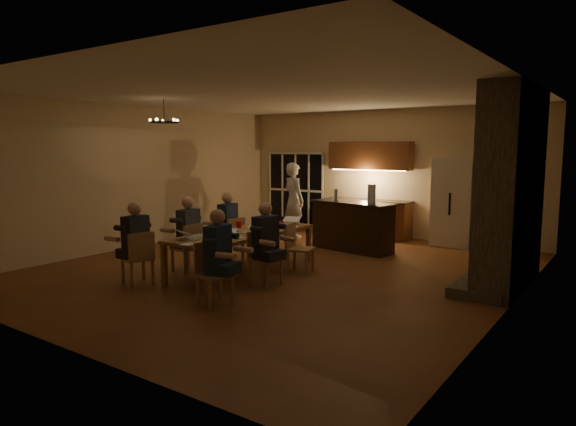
# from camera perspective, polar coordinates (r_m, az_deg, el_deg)

# --- Properties ---
(floor) EXTENTS (9.00, 9.00, 0.00)m
(floor) POSITION_cam_1_polar(r_m,az_deg,el_deg) (9.62, -0.72, -6.24)
(floor) COLOR brown
(floor) RESTS_ON ground
(back_wall) EXTENTS (8.00, 0.04, 3.20)m
(back_wall) POSITION_cam_1_polar(r_m,az_deg,el_deg) (13.30, 10.71, 4.34)
(back_wall) COLOR #CBB18F
(back_wall) RESTS_ON ground
(left_wall) EXTENTS (0.04, 9.00, 3.20)m
(left_wall) POSITION_cam_1_polar(r_m,az_deg,el_deg) (12.16, -16.36, 3.92)
(left_wall) COLOR #CBB18F
(left_wall) RESTS_ON ground
(right_wall) EXTENTS (0.04, 9.00, 3.20)m
(right_wall) POSITION_cam_1_polar(r_m,az_deg,el_deg) (7.76, 24.18, 1.87)
(right_wall) COLOR #CBB18F
(right_wall) RESTS_ON ground
(ceiling) EXTENTS (8.00, 9.00, 0.04)m
(ceiling) POSITION_cam_1_polar(r_m,az_deg,el_deg) (9.40, -0.75, 13.21)
(ceiling) COLOR white
(ceiling) RESTS_ON back_wall
(french_doors) EXTENTS (1.86, 0.08, 2.10)m
(french_doors) POSITION_cam_1_polar(r_m,az_deg,el_deg) (14.61, 0.88, 2.55)
(french_doors) COLOR black
(french_doors) RESTS_ON ground
(fireplace) EXTENTS (0.58, 2.50, 3.20)m
(fireplace) POSITION_cam_1_polar(r_m,az_deg,el_deg) (9.00, 23.62, 2.54)
(fireplace) COLOR #64584E
(fireplace) RESTS_ON ground
(kitchenette) EXTENTS (2.24, 0.68, 2.40)m
(kitchenette) POSITION_cam_1_polar(r_m,az_deg,el_deg) (13.17, 8.91, 2.61)
(kitchenette) COLOR brown
(kitchenette) RESTS_ON ground
(refrigerator) EXTENTS (0.90, 0.68, 2.00)m
(refrigerator) POSITION_cam_1_polar(r_m,az_deg,el_deg) (12.34, 18.01, 1.10)
(refrigerator) COLOR beige
(refrigerator) RESTS_ON ground
(dining_table) EXTENTS (1.10, 2.96, 0.75)m
(dining_table) POSITION_cam_1_polar(r_m,az_deg,el_deg) (9.29, -5.00, -4.38)
(dining_table) COLOR #A57E42
(dining_table) RESTS_ON ground
(bar_island) EXTENTS (1.98, 0.97, 1.08)m
(bar_island) POSITION_cam_1_polar(r_m,az_deg,el_deg) (11.32, 7.18, -1.47)
(bar_island) COLOR black
(bar_island) RESTS_ON ground
(chair_left_near) EXTENTS (0.54, 0.54, 0.89)m
(chair_left_near) POSITION_cam_1_polar(r_m,az_deg,el_deg) (8.83, -16.42, -4.80)
(chair_left_near) COLOR tan
(chair_left_near) RESTS_ON ground
(chair_left_mid) EXTENTS (0.48, 0.48, 0.89)m
(chair_left_mid) POSITION_cam_1_polar(r_m,az_deg,el_deg) (9.52, -11.22, -3.78)
(chair_left_mid) COLOR tan
(chair_left_mid) RESTS_ON ground
(chair_left_far) EXTENTS (0.49, 0.49, 0.89)m
(chair_left_far) POSITION_cam_1_polar(r_m,az_deg,el_deg) (10.22, -6.50, -2.94)
(chair_left_far) COLOR tan
(chair_left_far) RESTS_ON ground
(chair_right_near) EXTENTS (0.56, 0.56, 0.89)m
(chair_right_near) POSITION_cam_1_polar(r_m,az_deg,el_deg) (7.49, -8.13, -6.71)
(chair_right_near) COLOR tan
(chair_right_near) RESTS_ON ground
(chair_right_mid) EXTENTS (0.47, 0.47, 0.89)m
(chair_right_mid) POSITION_cam_1_polar(r_m,az_deg,el_deg) (8.44, -2.50, -5.06)
(chair_right_mid) COLOR tan
(chair_right_mid) RESTS_ON ground
(chair_right_far) EXTENTS (0.53, 0.53, 0.89)m
(chair_right_far) POSITION_cam_1_polar(r_m,az_deg,el_deg) (9.28, 1.39, -3.93)
(chair_right_far) COLOR tan
(chair_right_far) RESTS_ON ground
(person_left_near) EXTENTS (0.64, 0.64, 1.38)m
(person_left_near) POSITION_cam_1_polar(r_m,az_deg,el_deg) (8.74, -16.54, -3.29)
(person_left_near) COLOR #22232C
(person_left_near) RESTS_ON ground
(person_right_near) EXTENTS (0.69, 0.69, 1.38)m
(person_right_near) POSITION_cam_1_polar(r_m,az_deg,el_deg) (7.44, -7.78, -4.85)
(person_right_near) COLOR #1F334D
(person_right_near) RESTS_ON ground
(person_left_mid) EXTENTS (0.66, 0.66, 1.38)m
(person_left_mid) POSITION_cam_1_polar(r_m,az_deg,el_deg) (9.43, -10.98, -2.37)
(person_left_mid) COLOR #363C40
(person_left_mid) RESTS_ON ground
(person_right_mid) EXTENTS (0.67, 0.67, 1.38)m
(person_right_mid) POSITION_cam_1_polar(r_m,az_deg,el_deg) (8.34, -2.51, -3.49)
(person_right_mid) COLOR #22232C
(person_right_mid) RESTS_ON ground
(person_left_far) EXTENTS (0.68, 0.68, 1.38)m
(person_left_far) POSITION_cam_1_polar(r_m,az_deg,el_deg) (10.24, -6.69, -1.53)
(person_left_far) COLOR #1F334D
(person_left_far) RESTS_ON ground
(standing_person) EXTENTS (0.80, 0.67, 1.88)m
(standing_person) POSITION_cam_1_polar(r_m,az_deg,el_deg) (12.91, 0.64, 1.45)
(standing_person) COLOR silver
(standing_person) RESTS_ON ground
(chandelier) EXTENTS (0.59, 0.59, 0.03)m
(chandelier) POSITION_cam_1_polar(r_m,az_deg,el_deg) (10.61, -13.59, 9.78)
(chandelier) COLOR black
(chandelier) RESTS_ON ceiling
(laptop_a) EXTENTS (0.41, 0.39, 0.23)m
(laptop_a) POSITION_cam_1_polar(r_m,az_deg,el_deg) (8.57, -10.84, -2.14)
(laptop_a) COLOR silver
(laptop_a) RESTS_ON dining_table
(laptop_b) EXTENTS (0.39, 0.37, 0.23)m
(laptop_b) POSITION_cam_1_polar(r_m,az_deg,el_deg) (8.41, -7.12, -2.25)
(laptop_b) COLOR silver
(laptop_b) RESTS_ON dining_table
(laptop_c) EXTENTS (0.34, 0.31, 0.23)m
(laptop_c) POSITION_cam_1_polar(r_m,az_deg,el_deg) (9.38, -6.35, -1.26)
(laptop_c) COLOR silver
(laptop_c) RESTS_ON dining_table
(laptop_d) EXTENTS (0.35, 0.31, 0.23)m
(laptop_d) POSITION_cam_1_polar(r_m,az_deg,el_deg) (8.97, -4.08, -1.62)
(laptop_d) COLOR silver
(laptop_d) RESTS_ON dining_table
(laptop_e) EXTENTS (0.38, 0.35, 0.23)m
(laptop_e) POSITION_cam_1_polar(r_m,az_deg,el_deg) (10.23, -1.74, -0.51)
(laptop_e) COLOR silver
(laptop_e) RESTS_ON dining_table
(laptop_f) EXTENTS (0.38, 0.36, 0.23)m
(laptop_f) POSITION_cam_1_polar(r_m,az_deg,el_deg) (9.82, 0.23, -0.83)
(laptop_f) COLOR silver
(laptop_f) RESTS_ON dining_table
(mug_front) EXTENTS (0.08, 0.08, 0.10)m
(mug_front) POSITION_cam_1_polar(r_m,az_deg,el_deg) (8.83, -7.13, -2.21)
(mug_front) COLOR white
(mug_front) RESTS_ON dining_table
(mug_mid) EXTENTS (0.09, 0.09, 0.10)m
(mug_mid) POSITION_cam_1_polar(r_m,az_deg,el_deg) (9.55, -2.18, -1.45)
(mug_mid) COLOR white
(mug_mid) RESTS_ON dining_table
(mug_back) EXTENTS (0.09, 0.09, 0.10)m
(mug_back) POSITION_cam_1_polar(r_m,az_deg,el_deg) (10.10, -3.33, -0.98)
(mug_back) COLOR white
(mug_back) RESTS_ON dining_table
(redcup_near) EXTENTS (0.10, 0.10, 0.12)m
(redcup_near) POSITION_cam_1_polar(r_m,az_deg,el_deg) (8.00, -8.51, -3.15)
(redcup_near) COLOR red
(redcup_near) RESTS_ON dining_table
(redcup_mid) EXTENTS (0.09, 0.09, 0.12)m
(redcup_mid) POSITION_cam_1_polar(r_m,az_deg,el_deg) (9.73, -5.48, -1.26)
(redcup_mid) COLOR red
(redcup_mid) RESTS_ON dining_table
(redcup_far) EXTENTS (0.09, 0.09, 0.12)m
(redcup_far) POSITION_cam_1_polar(r_m,az_deg,el_deg) (10.16, 0.64, -0.86)
(redcup_far) COLOR red
(redcup_far) RESTS_ON dining_table
(can_silver) EXTENTS (0.07, 0.07, 0.12)m
(can_silver) POSITION_cam_1_polar(r_m,az_deg,el_deg) (8.73, -7.67, -2.26)
(can_silver) COLOR #B2B2B7
(can_silver) RESTS_ON dining_table
(can_cola) EXTENTS (0.07, 0.07, 0.12)m
(can_cola) POSITION_cam_1_polar(r_m,az_deg,el_deg) (10.35, -0.64, -0.71)
(can_cola) COLOR #3F0F0C
(can_cola) RESTS_ON dining_table
(can_right) EXTENTS (0.07, 0.07, 0.12)m
(can_right) POSITION_cam_1_polar(r_m,az_deg,el_deg) (9.20, -2.26, -1.72)
(can_right) COLOR #B2B2B7
(can_right) RESTS_ON dining_table
(plate_near) EXTENTS (0.26, 0.26, 0.02)m
(plate_near) POSITION_cam_1_polar(r_m,az_deg,el_deg) (8.58, -5.82, -2.75)
(plate_near) COLOR white
(plate_near) RESTS_ON dining_table
(plate_left) EXTENTS (0.25, 0.25, 0.02)m
(plate_left) POSITION_cam_1_polar(r_m,az_deg,el_deg) (8.81, -10.11, -2.56)
(plate_left) COLOR white
(plate_left) RESTS_ON dining_table
(plate_far) EXTENTS (0.26, 0.26, 0.02)m
(plate_far) POSITION_cam_1_polar(r_m,az_deg,el_deg) (9.58, -0.08, -1.67)
(plate_far) COLOR white
(plate_far) RESTS_ON dining_table
(notepad) EXTENTS (0.19, 0.24, 0.01)m
(notepad) POSITION_cam_1_polar(r_m,az_deg,el_deg) (8.12, -11.04, -3.43)
(notepad) COLOR white
(notepad) RESTS_ON dining_table
(bar_bottle) EXTENTS (0.08, 0.08, 0.24)m
(bar_bottle) POSITION_cam_1_polar(r_m,az_deg,el_deg) (11.61, 5.36, 2.05)
(bar_bottle) COLOR #99999E
(bar_bottle) RESTS_ON bar_island
(bar_blender) EXTENTS (0.13, 0.13, 0.41)m
(bar_blender) POSITION_cam_1_polar(r_m,az_deg,el_deg) (10.85, 9.28, 2.07)
(bar_blender) COLOR silver
(bar_blender) RESTS_ON bar_island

